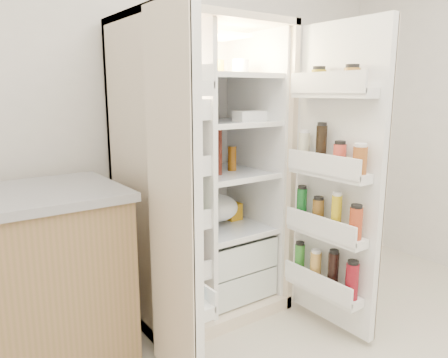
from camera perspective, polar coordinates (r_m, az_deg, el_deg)
wall_back at (r=2.90m, az=-8.23°, el=10.79°), size 4.00×0.02×2.70m
refrigerator at (r=2.70m, az=-3.25°, el=-2.12°), size 0.92×0.70×1.80m
freezer_door at (r=1.91m, az=-6.63°, el=-3.47°), size 0.15×0.40×1.72m
fridge_door at (r=2.47m, az=14.80°, el=-0.75°), size 0.17×0.58×1.72m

